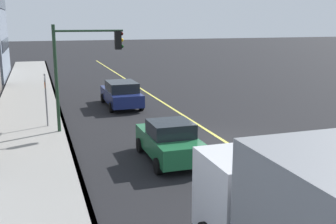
% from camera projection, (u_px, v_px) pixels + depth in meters
% --- Properties ---
extents(ground, '(200.00, 200.00, 0.00)m').
position_uv_depth(ground, '(224.00, 141.00, 18.35)').
color(ground, black).
extents(sidewalk_slab, '(80.00, 3.78, 0.15)m').
position_uv_depth(sidewalk_slab, '(26.00, 159.00, 15.74)').
color(sidewalk_slab, gray).
rests_on(sidewalk_slab, ground).
extents(curb_edge, '(80.00, 0.16, 0.15)m').
position_uv_depth(curb_edge, '(73.00, 155.00, 16.29)').
color(curb_edge, slate).
rests_on(curb_edge, ground).
extents(lane_stripe_center, '(80.00, 0.16, 0.01)m').
position_uv_depth(lane_stripe_center, '(224.00, 141.00, 18.35)').
color(lane_stripe_center, '#D8CC4C').
rests_on(lane_stripe_center, ground).
extents(car_navy, '(4.75, 2.07, 1.63)m').
position_uv_depth(car_navy, '(121.00, 94.00, 25.61)').
color(car_navy, navy).
rests_on(car_navy, ground).
extents(car_green, '(3.94, 1.91, 1.60)m').
position_uv_depth(car_green, '(169.00, 141.00, 15.69)').
color(car_green, '#1E6038').
rests_on(car_green, ground).
extents(traffic_light_mast, '(0.28, 3.33, 5.20)m').
position_uv_depth(traffic_light_mast, '(83.00, 60.00, 19.11)').
color(traffic_light_mast, '#1E3823').
rests_on(traffic_light_mast, ground).
extents(street_sign_post, '(0.60, 0.08, 2.81)m').
position_uv_depth(street_sign_post, '(46.00, 97.00, 20.13)').
color(street_sign_post, slate).
rests_on(street_sign_post, ground).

